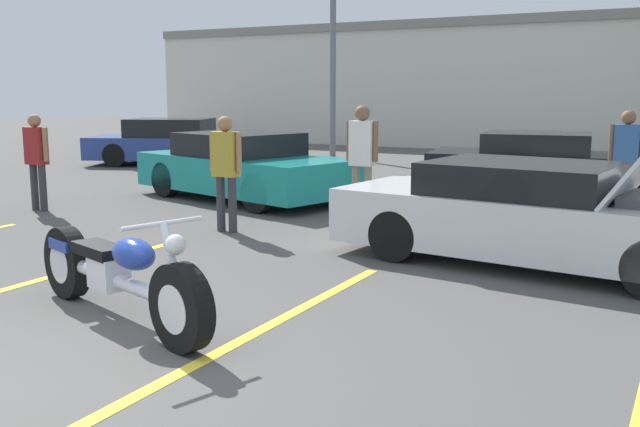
{
  "coord_description": "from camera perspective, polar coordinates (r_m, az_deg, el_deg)",
  "views": [
    {
      "loc": [
        4.06,
        -2.78,
        1.95
      ],
      "look_at": [
        0.87,
        3.13,
        0.8
      ],
      "focal_mm": 40.0,
      "sensor_mm": 36.0,
      "label": 1
    }
  ],
  "objects": [
    {
      "name": "parked_car_left_row",
      "position": [
        19.66,
        -11.46,
        5.54
      ],
      "size": [
        4.99,
        3.38,
        1.24
      ],
      "rotation": [
        0.0,
        0.0,
        0.38
      ],
      "color": "navy",
      "rests_on": "ground"
    },
    {
      "name": "spectator_by_show_car",
      "position": [
        12.62,
        -21.74,
        4.42
      ],
      "size": [
        0.52,
        0.21,
        1.59
      ],
      "color": "#333338",
      "rests_on": "ground"
    },
    {
      "name": "spectator_far_lot",
      "position": [
        10.79,
        3.38,
        4.89
      ],
      "size": [
        0.52,
        0.23,
        1.75
      ],
      "color": "gray",
      "rests_on": "ground"
    },
    {
      "name": "far_building",
      "position": [
        25.95,
        19.64,
        10.02
      ],
      "size": [
        32.0,
        4.2,
        4.4
      ],
      "color": "beige",
      "rests_on": "ground"
    },
    {
      "name": "motorcycle",
      "position": [
        6.34,
        -15.93,
        -4.74
      ],
      "size": [
        2.59,
        1.07,
        0.98
      ],
      "rotation": [
        0.0,
        0.0,
        -0.32
      ],
      "color": "black",
      "rests_on": "ground"
    },
    {
      "name": "show_car_hood_open",
      "position": [
        8.42,
        17.0,
        -0.07
      ],
      "size": [
        4.64,
        2.21,
        2.1
      ],
      "rotation": [
        0.0,
        0.0,
        -0.11
      ],
      "color": "silver",
      "rests_on": "ground"
    },
    {
      "name": "parking_stripe_back",
      "position": [
        5.94,
        -5.17,
        -9.47
      ],
      "size": [
        0.12,
        4.67,
        0.01
      ],
      "primitive_type": "cube",
      "color": "yellow",
      "rests_on": "ground"
    },
    {
      "name": "parked_car_mid_right_row",
      "position": [
        15.07,
        17.43,
        3.94
      ],
      "size": [
        4.75,
        2.49,
        1.14
      ],
      "rotation": [
        0.0,
        0.0,
        0.14
      ],
      "color": "black",
      "rests_on": "ground"
    },
    {
      "name": "spectator_midground",
      "position": [
        9.99,
        -7.55,
        3.93
      ],
      "size": [
        0.52,
        0.21,
        1.62
      ],
      "color": "#333338",
      "rests_on": "ground"
    },
    {
      "name": "parked_car_mid_left_row",
      "position": [
        13.12,
        -6.08,
        3.69
      ],
      "size": [
        4.59,
        2.97,
        1.21
      ],
      "rotation": [
        0.0,
        0.0,
        -0.27
      ],
      "color": "teal",
      "rests_on": "ground"
    },
    {
      "name": "spectator_near_motorcycle",
      "position": [
        12.0,
        23.28,
        4.36
      ],
      "size": [
        0.52,
        0.22,
        1.67
      ],
      "color": "gray",
      "rests_on": "ground"
    },
    {
      "name": "parking_stripe_middle",
      "position": [
        7.87,
        -23.27,
        -5.41
      ],
      "size": [
        0.12,
        4.67,
        0.01
      ],
      "primitive_type": "cube",
      "color": "yellow",
      "rests_on": "ground"
    },
    {
      "name": "light_pole",
      "position": [
        21.65,
        1.25,
        15.45
      ],
      "size": [
        1.21,
        0.28,
        7.47
      ],
      "color": "slate",
      "rests_on": "ground"
    }
  ]
}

